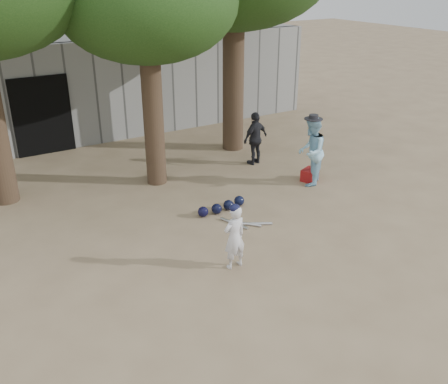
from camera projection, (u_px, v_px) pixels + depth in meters
ground at (225, 267)px, 8.91m from camera, size 70.00×70.00×0.00m
boy_player at (234, 237)px, 8.69m from camera, size 0.46×0.32×1.20m
spectator_blue at (311, 152)px, 12.01m from camera, size 1.04×1.02×1.68m
spectator_dark at (255, 138)px, 13.34m from camera, size 0.90×0.52×1.43m
red_bag at (310, 175)px, 12.49m from camera, size 0.51×0.45×0.30m
back_building at (60, 81)px, 16.33m from camera, size 16.00×5.24×3.00m
helmet_row at (222, 207)px, 10.91m from camera, size 1.19×0.32×0.23m
bat_pile at (245, 223)px, 10.37m from camera, size 0.83×0.79×0.06m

